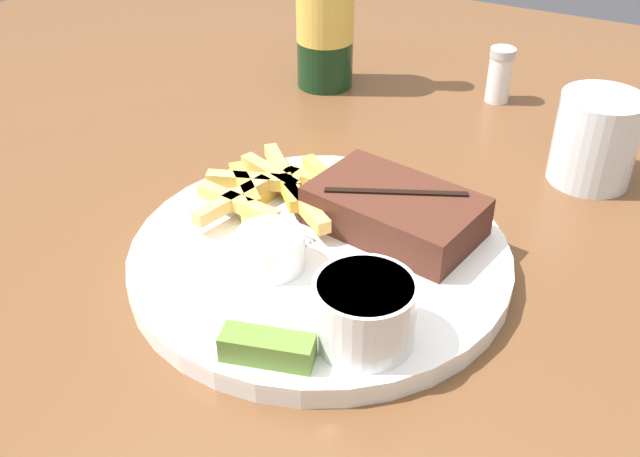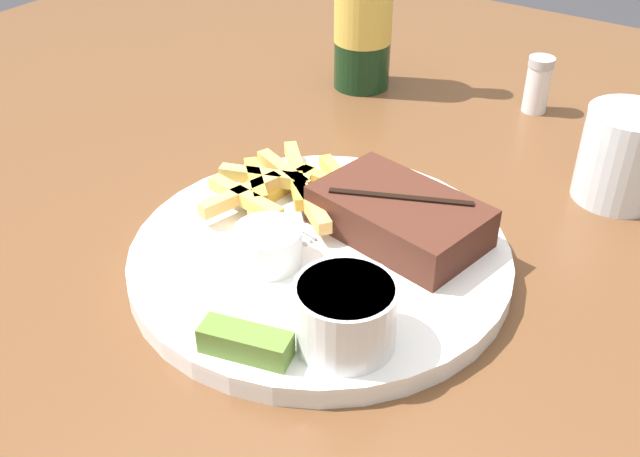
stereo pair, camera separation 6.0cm
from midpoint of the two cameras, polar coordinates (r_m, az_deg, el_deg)
dining_table at (r=0.67m, az=2.62°, el=-7.07°), size 1.55×1.48×0.78m
dinner_plate at (r=0.62m, az=2.78°, el=-2.30°), size 0.32×0.32×0.02m
steak_portion at (r=0.63m, az=8.80°, el=0.85°), size 0.15×0.11×0.04m
fries_pile at (r=0.68m, az=-0.33°, el=3.22°), size 0.14×0.16×0.02m
coleslaw_cup at (r=0.51m, az=5.33°, el=-6.43°), size 0.07×0.07×0.05m
dipping_sauce_cup at (r=0.59m, az=-1.08°, el=-1.32°), size 0.05×0.05×0.03m
pickle_spear at (r=0.52m, az=-2.33°, el=-8.80°), size 0.07×0.04×0.02m
fork_utensil at (r=0.66m, az=-2.38°, el=1.58°), size 0.13×0.04×0.00m
beer_bottle at (r=0.92m, az=5.30°, el=16.01°), size 0.07×0.07×0.26m
drinking_glass at (r=0.76m, az=24.25°, el=4.99°), size 0.08×0.08×0.09m
salt_shaker at (r=0.91m, az=18.14°, el=10.35°), size 0.03×0.03×0.07m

